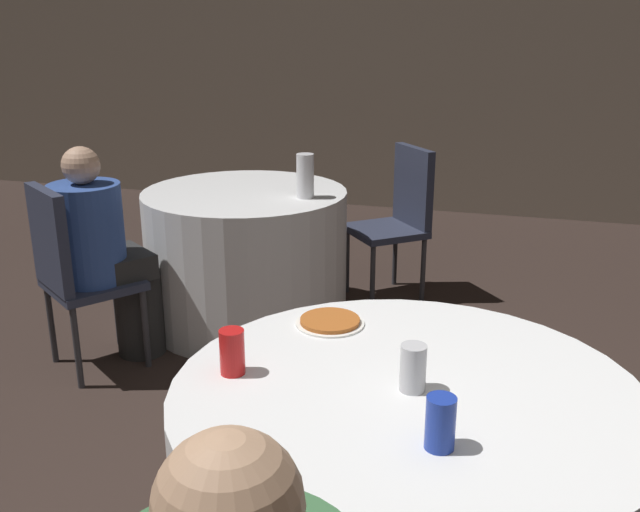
{
  "coord_description": "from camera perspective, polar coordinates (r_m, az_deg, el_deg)",
  "views": [
    {
      "loc": [
        -0.02,
        -1.55,
        1.64
      ],
      "look_at": [
        -0.66,
        0.71,
        0.85
      ],
      "focal_mm": 40.0,
      "sensor_mm": 36.0,
      "label": 1
    }
  ],
  "objects": [
    {
      "name": "chair_far_northeast",
      "position": [
        4.3,
        6.42,
        3.66
      ],
      "size": [
        0.56,
        0.56,
        0.92
      ],
      "rotation": [
        0.0,
        0.0,
        -4.02
      ],
      "color": "#2D3347",
      "rests_on": "ground_plane"
    },
    {
      "name": "bottle_far",
      "position": [
        3.68,
        -1.19,
        6.42
      ],
      "size": [
        0.09,
        0.09,
        0.23
      ],
      "color": "white",
      "rests_on": "table_far"
    },
    {
      "name": "person_blue_shirt",
      "position": [
        3.57,
        -16.77,
        -0.01
      ],
      "size": [
        0.45,
        0.48,
        1.09
      ],
      "rotation": [
        0.0,
        0.0,
        -0.62
      ],
      "color": "#282828",
      "rests_on": "ground_plane"
    },
    {
      "name": "soda_can_blue",
      "position": [
        1.59,
        9.61,
        -13.03
      ],
      "size": [
        0.07,
        0.07,
        0.12
      ],
      "color": "#1E38A5",
      "rests_on": "table_near"
    },
    {
      "name": "soda_can_silver",
      "position": [
        1.8,
        7.45,
        -8.86
      ],
      "size": [
        0.07,
        0.07,
        0.12
      ],
      "color": "silver",
      "rests_on": "table_near"
    },
    {
      "name": "pizza_plate_near",
      "position": [
        2.17,
        0.8,
        -5.27
      ],
      "size": [
        0.21,
        0.21,
        0.02
      ],
      "color": "white",
      "rests_on": "table_near"
    },
    {
      "name": "table_far",
      "position": [
        3.97,
        -5.89,
        -0.1
      ],
      "size": [
        1.11,
        1.11,
        0.75
      ],
      "color": "white",
      "rests_on": "ground_plane"
    },
    {
      "name": "chair_far_southwest",
      "position": [
        3.52,
        -19.29,
        -0.67
      ],
      "size": [
        0.56,
        0.56,
        0.92
      ],
      "rotation": [
        0.0,
        0.0,
        -0.62
      ],
      "color": "#2D3347",
      "rests_on": "ground_plane"
    },
    {
      "name": "wall_back",
      "position": [
        6.26,
        16.72,
        15.6
      ],
      "size": [
        16.0,
        0.06,
        2.8
      ],
      "color": "gray",
      "rests_on": "ground_plane"
    },
    {
      "name": "soda_can_red",
      "position": [
        1.88,
        -7.0,
        -7.57
      ],
      "size": [
        0.07,
        0.07,
        0.12
      ],
      "color": "red",
      "rests_on": "table_near"
    }
  ]
}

